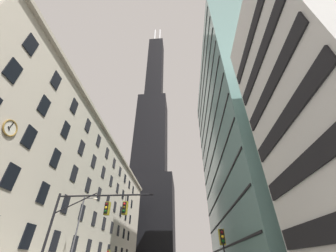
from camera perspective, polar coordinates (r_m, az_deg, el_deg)
name	(u,v)px	position (r m, az deg, el deg)	size (l,w,h in m)	color
station_building	(65,200)	(47.60, -27.42, -18.32)	(17.29, 65.44, 25.02)	beige
dark_skyscraper	(151,153)	(107.56, -5.01, -7.88)	(23.93, 23.93, 173.23)	black
glass_office_midrise	(258,139)	(46.41, 24.48, -3.40)	(20.06, 37.43, 47.33)	gray
traffic_signal_mast	(92,217)	(19.23, -21.06, -23.19)	(8.60, 0.63, 6.81)	black
traffic_light_near_right	(223,240)	(17.27, 15.44, -29.16)	(0.40, 0.63, 3.77)	black
street_lamppost	(79,229)	(28.28, -24.27, -25.34)	(1.85, 0.32, 8.65)	#47474C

